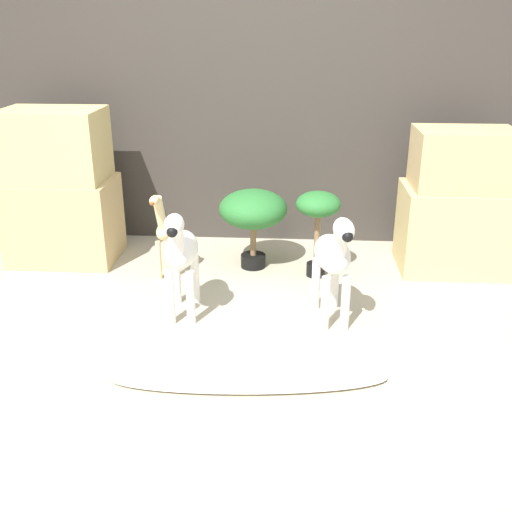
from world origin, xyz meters
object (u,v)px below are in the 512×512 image
(zebra_left, at_px, (181,252))
(potted_palm_front, at_px, (318,211))
(giraffe_figurine, at_px, (166,231))
(potted_palm_back, at_px, (253,211))
(zebra_right, at_px, (334,256))
(surfboard, at_px, (246,378))

(zebra_left, xyz_separation_m, potted_palm_front, (0.79, 0.64, 0.05))
(giraffe_figurine, relative_size, potted_palm_back, 1.10)
(potted_palm_front, xyz_separation_m, potted_palm_back, (-0.43, 0.13, -0.05))
(zebra_right, bearing_deg, surfboard, -124.28)
(giraffe_figurine, distance_m, potted_palm_front, 1.01)
(zebra_left, xyz_separation_m, giraffe_figurine, (-0.21, 0.57, -0.08))
(potted_palm_front, bearing_deg, potted_palm_back, 163.84)
(surfboard, bearing_deg, zebra_left, 122.77)
(zebra_right, distance_m, zebra_left, 0.86)
(zebra_right, height_order, potted_palm_back, zebra_right)
(potted_palm_front, xyz_separation_m, surfboard, (-0.37, -1.29, -0.44))
(potted_palm_front, height_order, surfboard, potted_palm_front)
(zebra_left, relative_size, potted_palm_back, 1.24)
(potted_palm_front, bearing_deg, surfboard, -105.93)
(zebra_right, height_order, giraffe_figurine, zebra_right)
(zebra_right, distance_m, potted_palm_front, 0.66)
(zebra_right, relative_size, giraffe_figurine, 1.13)
(potted_palm_back, bearing_deg, surfboard, -87.42)
(giraffe_figurine, bearing_deg, potted_palm_back, 19.07)
(potted_palm_front, bearing_deg, zebra_right, -84.03)
(surfboard, bearing_deg, zebra_right, 55.72)
(zebra_left, height_order, surfboard, zebra_left)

